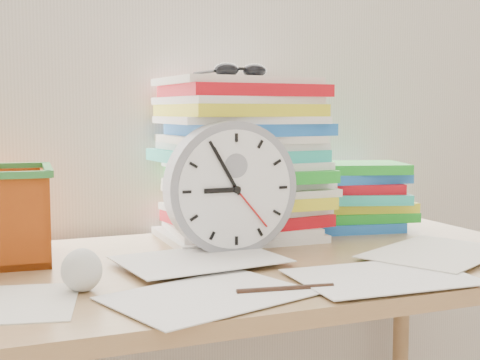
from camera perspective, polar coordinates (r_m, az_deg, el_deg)
name	(u,v)px	position (r m, az deg, el deg)	size (l,w,h in m)	color
curtain	(165,4)	(1.67, -6.43, 14.67)	(2.40, 0.01, 2.50)	silver
desk	(222,299)	(1.34, -1.56, -10.08)	(1.40, 0.70, 0.75)	#9E774A
paper_stack	(242,159)	(1.55, 0.20, 1.83)	(0.37, 0.30, 0.37)	white
clock	(231,188)	(1.37, -0.80, -0.68)	(0.27, 0.27, 0.05)	gray
sunglasses	(241,70)	(1.53, 0.06, 9.34)	(0.15, 0.12, 0.04)	black
book_stack	(353,196)	(1.70, 9.64, -1.32)	(0.28, 0.21, 0.17)	white
crumpled_ball	(81,270)	(1.13, -13.39, -7.45)	(0.07, 0.07, 0.07)	silver
pen	(286,289)	(1.10, 3.92, -9.28)	(0.01, 0.01, 0.16)	black
scattered_papers	(222,258)	(1.32, -1.57, -6.71)	(1.26, 0.42, 0.02)	white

